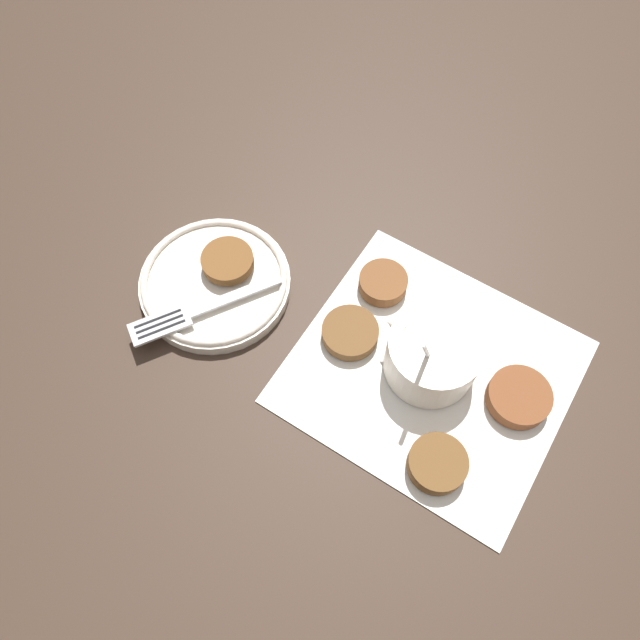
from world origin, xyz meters
name	(u,v)px	position (x,y,z in m)	size (l,w,h in m)	color
ground_plane	(400,382)	(0.00, 0.00, 0.00)	(4.00, 4.00, 0.00)	#38281E
napkin	(431,371)	(-0.02, -0.03, 0.00)	(0.29, 0.26, 0.00)	silver
sauce_bowl	(432,357)	(-0.02, -0.03, 0.03)	(0.11, 0.10, 0.12)	silver
fritter_0	(350,333)	(0.07, -0.02, 0.01)	(0.06, 0.06, 0.02)	brown
fritter_1	(519,397)	(-0.12, -0.05, 0.01)	(0.07, 0.07, 0.02)	brown
fritter_2	(383,283)	(0.07, -0.09, 0.01)	(0.06, 0.06, 0.02)	brown
fritter_3	(437,464)	(-0.08, 0.06, 0.01)	(0.06, 0.06, 0.02)	brown
serving_plate	(215,282)	(0.24, 0.01, 0.01)	(0.17, 0.17, 0.02)	silver
fritter_on_plate	(228,261)	(0.24, -0.01, 0.03)	(0.06, 0.06, 0.01)	brown
fork	(190,313)	(0.23, 0.06, 0.02)	(0.11, 0.16, 0.00)	silver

